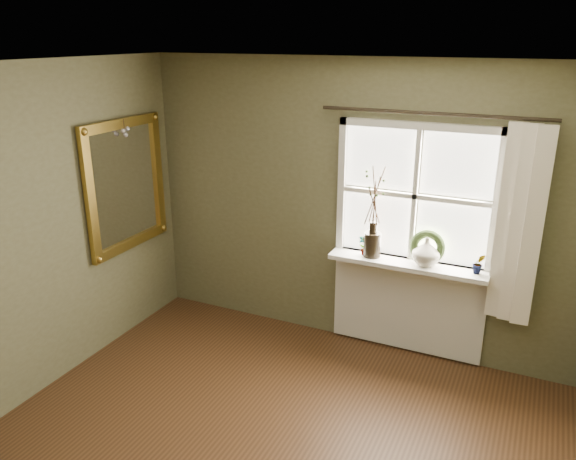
% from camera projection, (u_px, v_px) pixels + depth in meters
% --- Properties ---
extents(ceiling, '(4.50, 4.50, 0.00)m').
position_uv_depth(ceiling, '(211.00, 72.00, 2.66)').
color(ceiling, silver).
rests_on(ceiling, ground).
extents(wall_back, '(4.00, 0.10, 2.60)m').
position_uv_depth(wall_back, '(355.00, 206.00, 5.06)').
color(wall_back, brown).
rests_on(wall_back, ground).
extents(window_frame, '(1.36, 0.06, 1.24)m').
position_uv_depth(window_frame, '(415.00, 196.00, 4.72)').
color(window_frame, silver).
rests_on(window_frame, wall_back).
extents(window_sill, '(1.36, 0.26, 0.04)m').
position_uv_depth(window_sill, '(407.00, 264.00, 4.82)').
color(window_sill, silver).
rests_on(window_sill, wall_back).
extents(window_apron, '(1.36, 0.04, 0.88)m').
position_uv_depth(window_apron, '(407.00, 305.00, 5.06)').
color(window_apron, silver).
rests_on(window_apron, ground).
extents(dark_jug, '(0.18, 0.18, 0.22)m').
position_uv_depth(dark_jug, '(372.00, 245.00, 4.90)').
color(dark_jug, black).
rests_on(dark_jug, window_sill).
extents(cream_vase, '(0.27, 0.27, 0.24)m').
position_uv_depth(cream_vase, '(426.00, 252.00, 4.71)').
color(cream_vase, beige).
rests_on(cream_vase, window_sill).
extents(wreath, '(0.30, 0.14, 0.31)m').
position_uv_depth(wreath, '(427.00, 251.00, 4.75)').
color(wreath, '#2D401C').
rests_on(wreath, window_sill).
extents(potted_plant_left, '(0.10, 0.07, 0.18)m').
position_uv_depth(potted_plant_left, '(364.00, 245.00, 4.94)').
color(potted_plant_left, '#2D401C').
rests_on(potted_plant_left, window_sill).
extents(potted_plant_right, '(0.12, 0.10, 0.18)m').
position_uv_depth(potted_plant_right, '(479.00, 264.00, 4.55)').
color(potted_plant_right, '#2D401C').
rests_on(potted_plant_right, window_sill).
extents(curtain, '(0.36, 0.12, 1.59)m').
position_uv_depth(curtain, '(519.00, 226.00, 4.34)').
color(curtain, white).
rests_on(curtain, wall_back).
extents(curtain_rod, '(1.84, 0.03, 0.03)m').
position_uv_depth(curtain_rod, '(433.00, 113.00, 4.40)').
color(curtain_rod, black).
rests_on(curtain_rod, wall_back).
extents(gilt_mirror, '(0.10, 1.02, 1.21)m').
position_uv_depth(gilt_mirror, '(126.00, 185.00, 5.15)').
color(gilt_mirror, white).
rests_on(gilt_mirror, wall_left).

